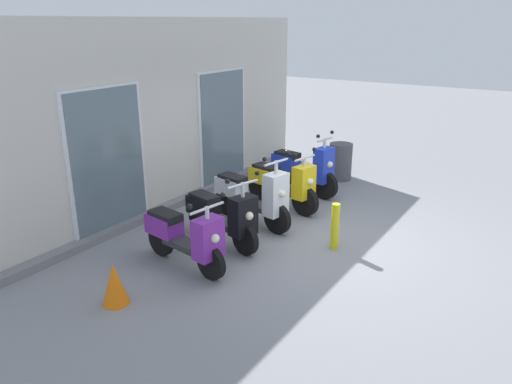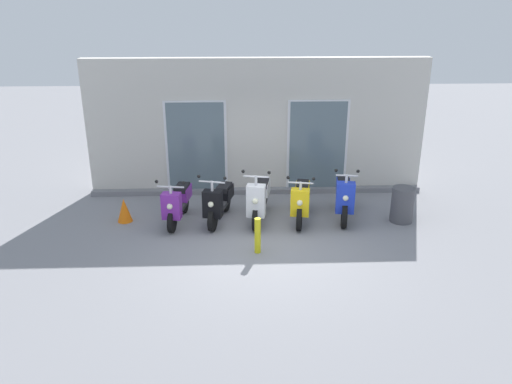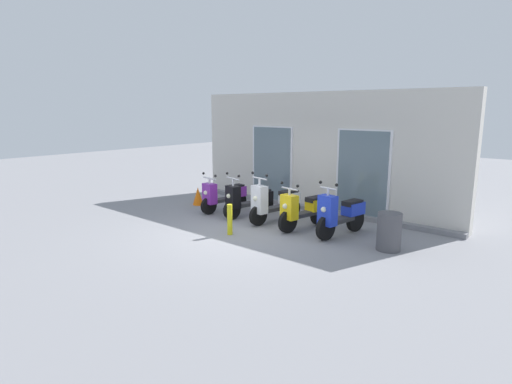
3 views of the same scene
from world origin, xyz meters
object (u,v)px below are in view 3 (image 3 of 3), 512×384
Objects in this scene: scooter_black at (248,199)px; scooter_blue at (340,214)px; curb_bollard at (230,220)px; scooter_yellow at (304,209)px; trash_bin at (389,232)px; scooter_purple at (224,195)px; scooter_white at (275,202)px; traffic_cone at (198,196)px.

scooter_black is 0.97× the size of scooter_blue.
scooter_black reaches higher than curb_bollard.
curb_bollard is (0.76, -1.50, -0.11)m from scooter_black.
scooter_yellow is 2.03× the size of trash_bin.
scooter_black is 1.99× the size of trash_bin.
scooter_purple is 1.96× the size of trash_bin.
scooter_yellow is 0.94m from scooter_blue.
scooter_black reaches higher than scooter_yellow.
scooter_purple is 2.64m from scooter_yellow.
scooter_blue is at bearing 0.91° from scooter_white.
scooter_purple reaches higher than traffic_cone.
scooter_purple is at bearing -179.90° from scooter_yellow.
scooter_purple is 0.92× the size of scooter_white.
scooter_yellow is 2.23× the size of curb_bollard.
scooter_black is 0.94× the size of scooter_white.
scooter_yellow reaches higher than curb_bollard.
curb_bollard is at bearing -62.96° from scooter_black.
scooter_blue is 4.75m from traffic_cone.
curb_bollard is (-1.00, -1.47, -0.12)m from scooter_yellow.
scooter_black is 1.68m from curb_bollard.
scooter_yellow reaches higher than trash_bin.
scooter_purple is 0.98× the size of scooter_black.
curb_bollard is (2.81, -1.55, 0.09)m from traffic_cone.
scooter_purple is at bearing 138.31° from curb_bollard.
traffic_cone is (-1.17, 0.09, -0.20)m from scooter_purple.
scooter_black is 2.95× the size of traffic_cone.
trash_bin is (1.23, -0.22, -0.12)m from scooter_blue.
scooter_black is 2.19× the size of curb_bollard.
curb_bollard is (-1.94, -1.53, -0.15)m from scooter_blue.
scooter_white reaches higher than traffic_cone.
trash_bin is at bearing -2.23° from traffic_cone.
scooter_yellow is 3.82m from traffic_cone.
scooter_black reaches higher than scooter_purple.
scooter_yellow is at bearing -1.22° from traffic_cone.
scooter_black is at bearing -179.40° from scooter_white.
traffic_cone is at bearing 179.81° from scooter_blue.
curb_bollard is at bearing -93.77° from scooter_white.
scooter_white is 0.90m from scooter_yellow.
trash_bin is (4.81, -0.15, -0.08)m from scooter_purple.
scooter_black reaches higher than traffic_cone.
scooter_white is at bearing 176.49° from trash_bin.
scooter_purple is 3.58m from scooter_blue.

